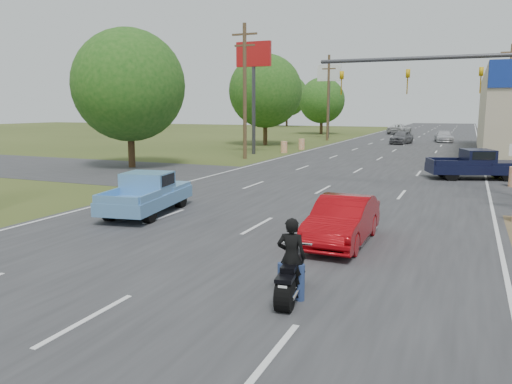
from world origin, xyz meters
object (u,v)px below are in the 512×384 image
at_px(rider, 291,262).
at_px(distant_car_white, 400,129).
at_px(red_convertible, 342,221).
at_px(motorcycle, 291,279).
at_px(distant_car_silver, 444,137).
at_px(blue_pickup, 148,193).
at_px(navy_pickup, 478,164).
at_px(distant_car_grey, 402,137).

relative_size(rider, distant_car_white, 0.30).
distance_m(red_convertible, motorcycle, 4.65).
height_order(red_convertible, distant_car_silver, red_convertible).
relative_size(red_convertible, motorcycle, 1.99).
xyz_separation_m(blue_pickup, navy_pickup, (11.22, 14.45, 0.05)).
distance_m(motorcycle, distant_car_white, 68.50).
distance_m(rider, distant_car_white, 68.45).
height_order(red_convertible, distant_car_grey, distant_car_grey).
distance_m(red_convertible, distant_car_white, 63.87).
bearing_deg(rider, distant_car_silver, -97.89).
bearing_deg(motorcycle, distant_car_grey, 86.99).
xyz_separation_m(motorcycle, navy_pickup, (3.61, 20.46, 0.37)).
height_order(motorcycle, distant_car_silver, distant_car_silver).
bearing_deg(blue_pickup, red_convertible, -19.65).
bearing_deg(motorcycle, navy_pickup, 72.58).
xyz_separation_m(motorcycle, distant_car_grey, (-3.61, 46.85, 0.26)).
bearing_deg(red_convertible, blue_pickup, 170.29).
relative_size(distant_car_grey, distant_car_white, 0.79).
bearing_deg(navy_pickup, red_convertible, -32.24).
height_order(blue_pickup, distant_car_silver, blue_pickup).
bearing_deg(navy_pickup, blue_pickup, -56.98).
bearing_deg(distant_car_grey, blue_pickup, -85.76).
bearing_deg(distant_car_grey, navy_pickup, -64.86).
bearing_deg(distant_car_white, distant_car_silver, 122.98).
bearing_deg(distant_car_silver, distant_car_grey, -137.72).
bearing_deg(distant_car_white, rider, 105.40).
xyz_separation_m(motorcycle, distant_car_white, (-6.54, 68.18, 0.28)).
distance_m(blue_pickup, distant_car_grey, 41.04).
relative_size(red_convertible, navy_pickup, 0.77).
height_order(motorcycle, rider, rider).
relative_size(motorcycle, distant_car_silver, 0.46).
relative_size(motorcycle, rider, 1.26).
bearing_deg(navy_pickup, motorcycle, -29.16).
relative_size(red_convertible, rider, 2.51).
bearing_deg(distant_car_silver, rider, -99.21).
height_order(motorcycle, blue_pickup, blue_pickup).
distance_m(motorcycle, blue_pickup, 9.70).
relative_size(distant_car_silver, distant_car_white, 0.83).
distance_m(navy_pickup, distant_car_grey, 27.36).
xyz_separation_m(motorcycle, distant_car_silver, (0.42, 51.83, 0.18)).
bearing_deg(distant_car_grey, distant_car_white, 107.64).
distance_m(rider, blue_pickup, 9.66).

